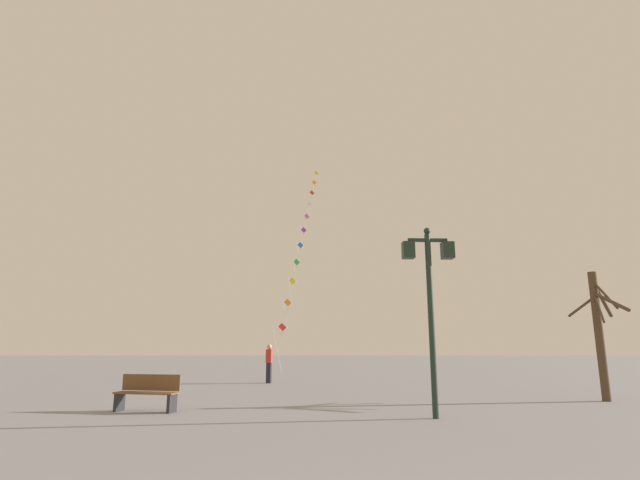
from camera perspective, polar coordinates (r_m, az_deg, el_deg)
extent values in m
plane|color=gray|center=(22.30, 1.73, -16.33)|extent=(160.00, 160.00, 0.00)
cylinder|color=#1E2D23|center=(11.94, 12.75, -9.31)|extent=(0.14, 0.14, 4.24)
sphere|color=#1E2D23|center=(12.24, 12.27, 1.03)|extent=(0.16, 0.16, 0.16)
cube|color=#1E2D23|center=(12.19, 12.31, -0.03)|extent=(0.95, 0.08, 0.08)
cube|color=#1E2D23|center=(12.03, 10.17, -1.17)|extent=(0.28, 0.28, 0.40)
cube|color=beige|center=(12.03, 10.17, -1.17)|extent=(0.19, 0.19, 0.30)
cube|color=#1E2D23|center=(12.27, 14.53, -1.18)|extent=(0.28, 0.28, 0.40)
cube|color=beige|center=(12.27, 14.53, -1.18)|extent=(0.19, 0.19, 0.30)
cylinder|color=brown|center=(24.62, -5.65, -15.69)|extent=(0.06, 0.06, 0.18)
cylinder|color=silver|center=(25.91, -4.98, -12.60)|extent=(0.39, 2.70, 2.48)
cylinder|color=silver|center=(28.09, -4.06, -8.57)|extent=(0.24, 1.61, 1.48)
cylinder|color=silver|center=(29.80, -3.47, -5.96)|extent=(0.24, 1.61, 1.48)
cylinder|color=silver|center=(31.57, -2.95, -3.63)|extent=(0.24, 1.61, 1.48)
cylinder|color=silver|center=(33.39, -2.50, -1.55)|extent=(0.24, 1.61, 1.48)
cylinder|color=silver|center=(35.24, -2.09, 0.31)|extent=(0.24, 1.61, 1.48)
cylinder|color=silver|center=(37.14, -1.72, 1.98)|extent=(0.24, 1.61, 1.48)
cylinder|color=silver|center=(39.06, -1.39, 3.49)|extent=(0.24, 1.61, 1.48)
cylinder|color=silver|center=(41.01, -1.08, 4.85)|extent=(0.24, 1.61, 1.48)
cylinder|color=silver|center=(42.98, -0.81, 6.10)|extent=(0.24, 1.61, 1.48)
cylinder|color=silver|center=(44.98, -0.55, 7.23)|extent=(0.24, 1.61, 1.48)
cube|color=red|center=(27.26, -4.38, -10.00)|extent=(0.45, 0.05, 0.45)
cylinder|color=red|center=(27.25, -4.39, -10.74)|extent=(0.02, 0.06, 0.35)
cube|color=orange|center=(28.94, -3.75, -7.22)|extent=(0.44, 0.10, 0.45)
cylinder|color=orange|center=(28.91, -3.76, -7.87)|extent=(0.02, 0.03, 0.30)
cube|color=yellow|center=(30.68, -3.21, -4.76)|extent=(0.44, 0.08, 0.45)
cylinder|color=yellow|center=(30.64, -3.21, -5.31)|extent=(0.02, 0.04, 0.24)
cube|color=green|center=(32.47, -2.72, -2.56)|extent=(0.42, 0.17, 0.45)
cylinder|color=green|center=(32.42, -2.73, -3.13)|extent=(0.03, 0.04, 0.30)
cube|color=blue|center=(34.31, -2.29, -0.60)|extent=(0.42, 0.16, 0.45)
cylinder|color=blue|center=(34.25, -2.29, -1.08)|extent=(0.03, 0.05, 0.23)
cube|color=purple|center=(36.19, -1.90, 1.17)|extent=(0.44, 0.12, 0.45)
cylinder|color=purple|center=(36.12, -1.90, 0.71)|extent=(0.03, 0.04, 0.24)
cube|color=pink|center=(38.10, -1.55, 2.75)|extent=(0.45, 0.03, 0.45)
cylinder|color=pink|center=(38.01, -1.55, 2.26)|extent=(0.02, 0.05, 0.32)
cube|color=white|center=(40.03, -1.23, 4.19)|extent=(0.44, 0.12, 0.45)
cylinder|color=white|center=(39.95, -1.23, 3.77)|extent=(0.02, 0.02, 0.25)
cube|color=red|center=(42.00, -0.94, 5.49)|extent=(0.45, 0.05, 0.45)
cylinder|color=red|center=(41.89, -0.94, 5.04)|extent=(0.02, 0.06, 0.34)
cube|color=orange|center=(43.98, -0.68, 6.67)|extent=(0.42, 0.18, 0.45)
cylinder|color=orange|center=(43.89, -0.68, 6.32)|extent=(0.02, 0.03, 0.22)
cube|color=yellow|center=(45.98, -0.44, 7.76)|extent=(0.45, 0.06, 0.45)
cylinder|color=yellow|center=(45.87, -0.44, 7.37)|extent=(0.02, 0.02, 0.30)
cube|color=#1E1E2D|center=(23.07, -5.94, -15.01)|extent=(0.23, 0.32, 0.90)
cube|color=#B22D26|center=(23.05, -5.90, -13.20)|extent=(0.28, 0.41, 0.60)
sphere|color=tan|center=(23.04, -5.87, -12.16)|extent=(0.22, 0.22, 0.22)
cylinder|color=#B22D26|center=(23.26, -5.78, -12.78)|extent=(0.14, 0.40, 0.50)
cylinder|color=#4C3826|center=(17.47, 29.56, -9.52)|extent=(0.25, 0.25, 3.87)
cylinder|color=#4C3826|center=(18.04, 29.83, -5.95)|extent=(0.99, 0.79, 1.09)
cylinder|color=#4C3826|center=(17.70, 27.98, -6.83)|extent=(0.58, 0.80, 0.62)
cylinder|color=#4C3826|center=(16.95, 30.57, -6.12)|extent=(0.21, 1.45, 0.72)
cylinder|color=#4C3826|center=(17.23, 30.06, -5.46)|extent=(0.24, 0.90, 0.95)
cylinder|color=#4C3826|center=(17.04, 29.55, -6.79)|extent=(0.42, 0.96, 0.97)
cube|color=brown|center=(13.56, -19.46, -16.33)|extent=(1.65, 0.79, 0.04)
cube|color=brown|center=(13.72, -18.92, -15.31)|extent=(1.56, 0.42, 0.40)
cube|color=#262628|center=(13.96, -22.17, -16.93)|extent=(0.17, 0.39, 0.45)
cube|color=#262628|center=(13.23, -16.74, -17.61)|extent=(0.17, 0.39, 0.45)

